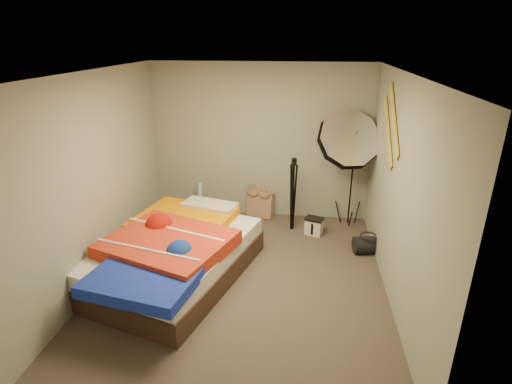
% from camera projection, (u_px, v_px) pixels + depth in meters
% --- Properties ---
extents(floor, '(4.00, 4.00, 0.00)m').
position_uv_depth(floor, '(242.00, 279.00, 5.02)').
color(floor, '#4A3F38').
rests_on(floor, ground).
extents(ceiling, '(4.00, 4.00, 0.00)m').
position_uv_depth(ceiling, '(239.00, 73.00, 4.11)').
color(ceiling, silver).
rests_on(ceiling, wall_back).
extents(wall_back, '(3.50, 0.00, 3.50)m').
position_uv_depth(wall_back, '(260.00, 143.00, 6.41)').
color(wall_back, gray).
rests_on(wall_back, floor).
extents(wall_front, '(3.50, 0.00, 3.50)m').
position_uv_depth(wall_front, '(195.00, 289.00, 2.72)').
color(wall_front, gray).
rests_on(wall_front, floor).
extents(wall_left, '(0.00, 4.00, 4.00)m').
position_uv_depth(wall_left, '(96.00, 180.00, 4.76)').
color(wall_left, gray).
rests_on(wall_left, floor).
extents(wall_right, '(0.00, 4.00, 4.00)m').
position_uv_depth(wall_right, '(399.00, 193.00, 4.37)').
color(wall_right, gray).
rests_on(wall_right, floor).
extents(tote_bag, '(0.48, 0.31, 0.45)m').
position_uv_depth(tote_bag, '(260.00, 204.00, 6.70)').
color(tote_bag, tan).
rests_on(tote_bag, floor).
extents(wrapping_roll, '(0.07, 0.18, 0.61)m').
position_uv_depth(wrapping_roll, '(200.00, 201.00, 6.59)').
color(wrapping_roll, '#6286C6').
rests_on(wrapping_roll, floor).
extents(camera_case, '(0.29, 0.25, 0.25)m').
position_uv_depth(camera_case, '(314.00, 227.00, 6.12)').
color(camera_case, silver).
rests_on(camera_case, floor).
extents(duffel_bag, '(0.43, 0.31, 0.24)m').
position_uv_depth(duffel_bag, '(368.00, 245.00, 5.59)').
color(duffel_bag, black).
rests_on(duffel_bag, floor).
extents(wall_stripe_upper, '(0.02, 0.91, 0.78)m').
position_uv_depth(wall_stripe_upper, '(394.00, 119.00, 4.67)').
color(wall_stripe_upper, gold).
rests_on(wall_stripe_upper, wall_right).
extents(wall_stripe_lower, '(0.02, 0.91, 0.78)m').
position_uv_depth(wall_stripe_lower, '(388.00, 131.00, 4.97)').
color(wall_stripe_lower, gold).
rests_on(wall_stripe_lower, wall_right).
extents(bed, '(2.09, 2.64, 0.64)m').
position_uv_depth(bed, '(174.00, 254.00, 4.97)').
color(bed, '#3F2A20').
rests_on(bed, floor).
extents(photo_umbrella, '(1.09, 0.82, 1.97)m').
position_uv_depth(photo_umbrella, '(348.00, 141.00, 5.88)').
color(photo_umbrella, black).
rests_on(photo_umbrella, floor).
extents(camera_tripod, '(0.08, 0.08, 1.16)m').
position_uv_depth(camera_tripod, '(293.00, 189.00, 6.09)').
color(camera_tripod, black).
rests_on(camera_tripod, floor).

